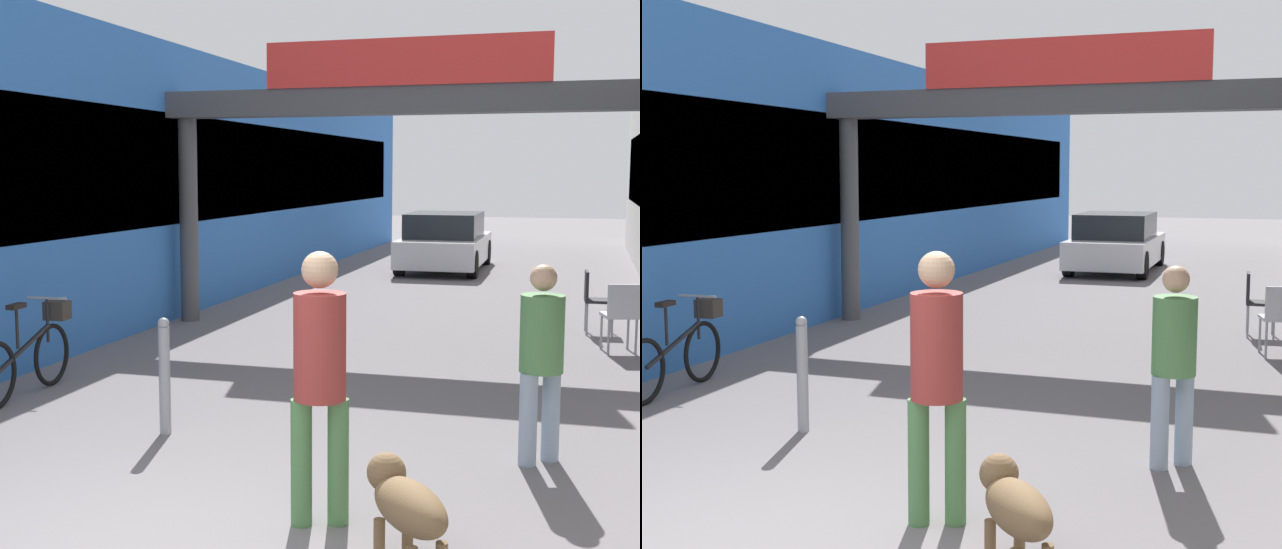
% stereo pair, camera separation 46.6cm
% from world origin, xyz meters
% --- Properties ---
extents(storefront_left, '(3.00, 26.00, 4.21)m').
position_xyz_m(storefront_left, '(-5.09, 11.00, 2.11)').
color(storefront_left, blue).
rests_on(storefront_left, ground_plane).
extents(arcade_sign_gateway, '(7.40, 0.47, 4.10)m').
position_xyz_m(arcade_sign_gateway, '(0.00, 7.99, 2.91)').
color(arcade_sign_gateway, '#4C4C4F').
rests_on(arcade_sign_gateway, ground_plane).
extents(pedestrian_with_dog, '(0.44, 0.44, 1.80)m').
position_xyz_m(pedestrian_with_dog, '(0.85, 0.97, 1.04)').
color(pedestrian_with_dog, '#4C7F47').
rests_on(pedestrian_with_dog, ground_plane).
extents(pedestrian_companion, '(0.48, 0.48, 1.58)m').
position_xyz_m(pedestrian_companion, '(2.15, 2.65, 0.90)').
color(pedestrian_companion, '#8C9EB2').
rests_on(pedestrian_companion, ground_plane).
extents(dog_on_leash, '(0.71, 0.80, 0.59)m').
position_xyz_m(dog_on_leash, '(1.49, 0.55, 0.37)').
color(dog_on_leash, brown).
rests_on(dog_on_leash, ground_plane).
extents(bicycle_black_second, '(0.46, 1.69, 0.98)m').
position_xyz_m(bicycle_black_second, '(-2.98, 3.38, 0.44)').
color(bicycle_black_second, black).
rests_on(bicycle_black_second, ground_plane).
extents(bollard_post_metal, '(0.10, 0.10, 1.03)m').
position_xyz_m(bollard_post_metal, '(-1.03, 2.51, 0.53)').
color(bollard_post_metal, gray).
rests_on(bollard_post_metal, ground_plane).
extents(cafe_chair_aluminium_nearer, '(0.49, 0.49, 0.89)m').
position_xyz_m(cafe_chair_aluminium_nearer, '(2.91, 7.31, 0.54)').
color(cafe_chair_aluminium_nearer, gray).
rests_on(cafe_chair_aluminium_nearer, ground_plane).
extents(cafe_chair_black_farther, '(0.42, 0.42, 0.89)m').
position_xyz_m(cafe_chair_black_farther, '(2.59, 8.65, 0.54)').
color(cafe_chair_black_farther, gray).
rests_on(cafe_chair_black_farther, ground_plane).
extents(parked_car_white, '(1.83, 4.02, 1.33)m').
position_xyz_m(parked_car_white, '(-0.66, 16.06, 0.64)').
color(parked_car_white, silver).
rests_on(parked_car_white, ground_plane).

